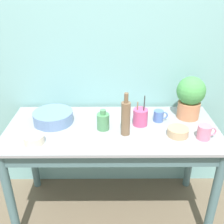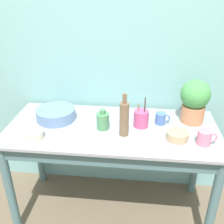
{
  "view_description": "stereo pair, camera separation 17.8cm",
  "coord_description": "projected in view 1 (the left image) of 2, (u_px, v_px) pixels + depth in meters",
  "views": [
    {
      "loc": [
        -0.01,
        -1.27,
        1.72
      ],
      "look_at": [
        0.0,
        0.33,
        0.91
      ],
      "focal_mm": 42.0,
      "sensor_mm": 36.0,
      "label": 1
    },
    {
      "loc": [
        0.17,
        -1.26,
        1.72
      ],
      "look_at": [
        0.0,
        0.33,
        0.91
      ],
      "focal_mm": 42.0,
      "sensor_mm": 36.0,
      "label": 2
    }
  ],
  "objects": [
    {
      "name": "bowl_small_tan",
      "position": [
        178.0,
        132.0,
        1.74
      ],
      "size": [
        0.14,
        0.14,
        0.05
      ],
      "color": "tan",
      "rests_on": "counter_table"
    },
    {
      "name": "counter_table",
      "position": [
        112.0,
        146.0,
        1.89
      ],
      "size": [
        1.49,
        0.66,
        0.79
      ],
      "color": "slate",
      "rests_on": "ground_plane"
    },
    {
      "name": "mug_pink",
      "position": [
        204.0,
        132.0,
        1.7
      ],
      "size": [
        0.12,
        0.09,
        0.09
      ],
      "color": "pink",
      "rests_on": "counter_table"
    },
    {
      "name": "utensil_cup",
      "position": [
        140.0,
        117.0,
        1.85
      ],
      "size": [
        0.11,
        0.11,
        0.23
      ],
      "color": "#CC4C7F",
      "rests_on": "counter_table"
    },
    {
      "name": "bottle_tall",
      "position": [
        126.0,
        118.0,
        1.71
      ],
      "size": [
        0.06,
        0.06,
        0.3
      ],
      "color": "brown",
      "rests_on": "counter_table"
    },
    {
      "name": "potted_plant",
      "position": [
        190.0,
        96.0,
        1.9
      ],
      "size": [
        0.21,
        0.21,
        0.32
      ],
      "color": "tan",
      "rests_on": "counter_table"
    },
    {
      "name": "mug_blue",
      "position": [
        159.0,
        116.0,
        1.91
      ],
      "size": [
        0.11,
        0.07,
        0.08
      ],
      "color": "#4C70B7",
      "rests_on": "counter_table"
    },
    {
      "name": "bottle_short",
      "position": [
        103.0,
        121.0,
        1.8
      ],
      "size": [
        0.09,
        0.09,
        0.15
      ],
      "color": "#4C8C59",
      "rests_on": "counter_table"
    },
    {
      "name": "bowl_small_cream",
      "position": [
        34.0,
        139.0,
        1.66
      ],
      "size": [
        0.13,
        0.13,
        0.05
      ],
      "color": "beige",
      "rests_on": "counter_table"
    },
    {
      "name": "bowl_wash_large",
      "position": [
        53.0,
        117.0,
        1.89
      ],
      "size": [
        0.28,
        0.28,
        0.08
      ],
      "color": "#6684B2",
      "rests_on": "counter_table"
    },
    {
      "name": "wall_back",
      "position": [
        112.0,
        55.0,
        2.0
      ],
      "size": [
        6.0,
        0.05,
        2.4
      ],
      "color": "#7AB2B2",
      "rests_on": "ground_plane"
    }
  ]
}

